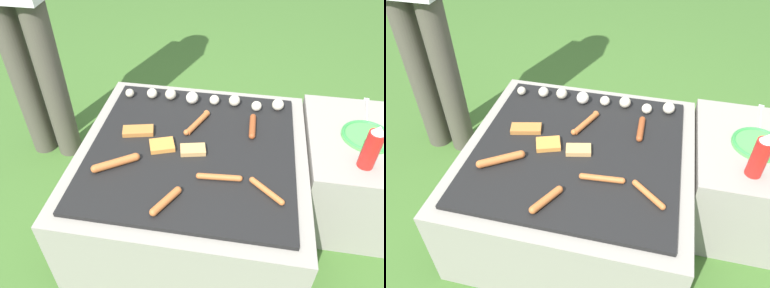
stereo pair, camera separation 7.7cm
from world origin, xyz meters
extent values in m
plane|color=#3D6628|center=(0.00, 0.00, 0.00)|extent=(14.00, 14.00, 0.00)
cube|color=gray|center=(0.00, 0.00, 0.20)|extent=(0.93, 0.93, 0.40)
cube|color=black|center=(0.00, 0.00, 0.41)|extent=(0.82, 0.82, 0.02)
cube|color=gray|center=(0.71, 0.18, 0.21)|extent=(0.48, 0.59, 0.42)
cylinder|color=#4C473D|center=(-0.91, 0.34, 0.43)|extent=(0.12, 0.12, 0.85)
cylinder|color=#4C473D|center=(-0.76, 0.34, 0.43)|extent=(0.12, 0.12, 0.85)
cylinder|color=#B7602D|center=(-0.04, -0.30, 0.43)|extent=(0.09, 0.12, 0.03)
sphere|color=#B7602D|center=(-0.01, -0.25, 0.43)|extent=(0.03, 0.03, 0.03)
sphere|color=#B7602D|center=(-0.07, -0.36, 0.43)|extent=(0.03, 0.03, 0.03)
cylinder|color=#B7602D|center=(0.13, -0.16, 0.43)|extent=(0.15, 0.03, 0.02)
sphere|color=#B7602D|center=(0.05, -0.16, 0.43)|extent=(0.02, 0.02, 0.02)
sphere|color=#B7602D|center=(0.20, -0.15, 0.43)|extent=(0.02, 0.02, 0.02)
cylinder|color=#B7602D|center=(0.30, -0.20, 0.43)|extent=(0.12, 0.11, 0.02)
sphere|color=#B7602D|center=(0.36, -0.24, 0.43)|extent=(0.02, 0.02, 0.02)
sphere|color=#B7602D|center=(0.25, -0.15, 0.43)|extent=(0.02, 0.02, 0.02)
cylinder|color=#B7602D|center=(-0.27, -0.15, 0.43)|extent=(0.15, 0.12, 0.03)
sphere|color=#B7602D|center=(-0.34, -0.20, 0.43)|extent=(0.03, 0.03, 0.03)
sphere|color=#B7602D|center=(-0.20, -0.11, 0.43)|extent=(0.03, 0.03, 0.03)
cylinder|color=#93421E|center=(0.24, 0.17, 0.43)|extent=(0.03, 0.13, 0.03)
sphere|color=#93421E|center=(0.24, 0.23, 0.43)|extent=(0.03, 0.03, 0.03)
sphere|color=#93421E|center=(0.24, 0.10, 0.43)|extent=(0.03, 0.03, 0.03)
cylinder|color=#B7602D|center=(0.00, 0.15, 0.43)|extent=(0.09, 0.16, 0.03)
sphere|color=#B7602D|center=(-0.04, 0.08, 0.43)|extent=(0.03, 0.03, 0.03)
sphere|color=#B7602D|center=(0.03, 0.23, 0.43)|extent=(0.03, 0.03, 0.03)
cube|color=#D18438|center=(-0.12, -0.02, 0.43)|extent=(0.12, 0.11, 0.02)
cube|color=tan|center=(0.01, -0.02, 0.43)|extent=(0.11, 0.08, 0.02)
cube|color=#B27033|center=(-0.24, 0.06, 0.43)|extent=(0.14, 0.09, 0.02)
sphere|color=beige|center=(-0.36, 0.32, 0.44)|extent=(0.04, 0.04, 0.04)
sphere|color=beige|center=(-0.25, 0.33, 0.44)|extent=(0.05, 0.05, 0.05)
sphere|color=beige|center=(-0.16, 0.33, 0.44)|extent=(0.05, 0.05, 0.05)
sphere|color=silver|center=(-0.05, 0.32, 0.44)|extent=(0.06, 0.06, 0.06)
sphere|color=beige|center=(0.05, 0.32, 0.44)|extent=(0.05, 0.05, 0.05)
sphere|color=beige|center=(0.14, 0.33, 0.44)|extent=(0.05, 0.05, 0.05)
sphere|color=beige|center=(0.25, 0.31, 0.44)|extent=(0.05, 0.05, 0.05)
sphere|color=beige|center=(0.34, 0.33, 0.44)|extent=(0.05, 0.05, 0.05)
cylinder|color=#4CB24C|center=(0.71, 0.18, 0.42)|extent=(0.21, 0.21, 0.01)
torus|color=#338C3F|center=(0.71, 0.18, 0.43)|extent=(0.21, 0.21, 0.01)
cylinder|color=red|center=(0.68, 0.01, 0.50)|extent=(0.06, 0.06, 0.16)
cone|color=white|center=(0.68, 0.01, 0.59)|extent=(0.05, 0.05, 0.03)
cylinder|color=silver|center=(0.75, 0.39, 0.42)|extent=(0.04, 0.18, 0.01)
cube|color=silver|center=(0.76, 0.48, 0.42)|extent=(0.02, 0.01, 0.01)
camera|label=1|loc=(0.19, -1.13, 1.43)|focal=35.00mm
camera|label=2|loc=(0.26, -1.11, 1.43)|focal=35.00mm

